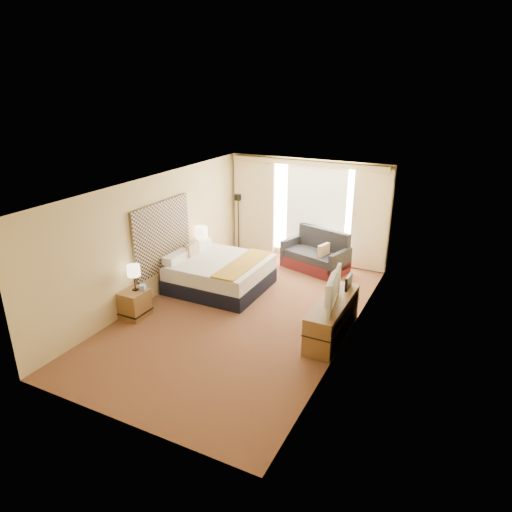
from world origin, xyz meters
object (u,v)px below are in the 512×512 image
at_px(media_dresser, 332,318).
at_px(lamp_right, 201,233).
at_px(lamp_left, 134,271).
at_px(nightstand_right, 203,262).
at_px(loveseat, 316,257).
at_px(floor_lamp, 238,211).
at_px(bed, 219,273).
at_px(nightstand_left, 135,304).
at_px(desk_chair, 341,300).
at_px(television, 328,289).

bearing_deg(media_dresser, lamp_right, 159.07).
bearing_deg(media_dresser, lamp_left, -164.85).
xyz_separation_m(nightstand_right, loveseat, (2.38, 1.44, 0.05)).
distance_m(floor_lamp, lamp_right, 1.89).
relative_size(bed, loveseat, 1.15).
distance_m(media_dresser, lamp_left, 3.87).
relative_size(nightstand_left, bed, 0.28).
bearing_deg(media_dresser, loveseat, 114.58).
bearing_deg(desk_chair, television, -92.06).
height_order(nightstand_right, desk_chair, desk_chair).
bearing_deg(nightstand_left, lamp_right, 90.00).
relative_size(bed, floor_lamp, 1.29).
bearing_deg(media_dresser, nightstand_right, 158.60).
bearing_deg(floor_lamp, lamp_left, -89.46).
height_order(media_dresser, lamp_left, lamp_left).
distance_m(nightstand_right, floor_lamp, 2.02).
bearing_deg(nightstand_right, television, -24.57).
height_order(nightstand_left, desk_chair, desk_chair).
bearing_deg(nightstand_left, media_dresser, 15.84).
relative_size(nightstand_right, lamp_left, 1.04).
xyz_separation_m(bed, floor_lamp, (-0.84, 2.45, 0.74)).
bearing_deg(floor_lamp, media_dresser, -41.50).
height_order(desk_chair, television, television).
distance_m(nightstand_left, bed, 2.07).
bearing_deg(lamp_right, television, -24.11).
bearing_deg(nightstand_right, lamp_right, -89.97).
distance_m(lamp_right, television, 4.00).
bearing_deg(floor_lamp, bed, -71.09).
relative_size(nightstand_left, floor_lamp, 0.36).
bearing_deg(desk_chair, nightstand_right, 166.89).
xyz_separation_m(floor_lamp, lamp_right, (0.03, -1.89, -0.06)).
bearing_deg(lamp_right, floor_lamp, 90.91).
distance_m(nightstand_right, media_dresser, 3.97).
xyz_separation_m(media_dresser, loveseat, (-1.32, 2.89, -0.03)).
bearing_deg(desk_chair, media_dresser, -88.05).
distance_m(media_dresser, desk_chair, 0.64).
distance_m(desk_chair, lamp_left, 4.04).
bearing_deg(loveseat, nightstand_left, -104.23).
distance_m(media_dresser, lamp_right, 4.02).
xyz_separation_m(lamp_left, television, (3.64, 0.78, 0.05)).
xyz_separation_m(floor_lamp, lamp_left, (0.04, -4.30, -0.14)).
relative_size(desk_chair, television, 0.91).
relative_size(nightstand_right, loveseat, 0.32).
bearing_deg(television, nightstand_left, 94.56).
relative_size(nightstand_left, desk_chair, 0.57).
xyz_separation_m(media_dresser, television, (-0.05, -0.22, 0.66)).
distance_m(desk_chair, television, 1.03).
bearing_deg(nightstand_left, desk_chair, 24.65).
height_order(nightstand_left, floor_lamp, floor_lamp).
bearing_deg(lamp_left, television, 12.10).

